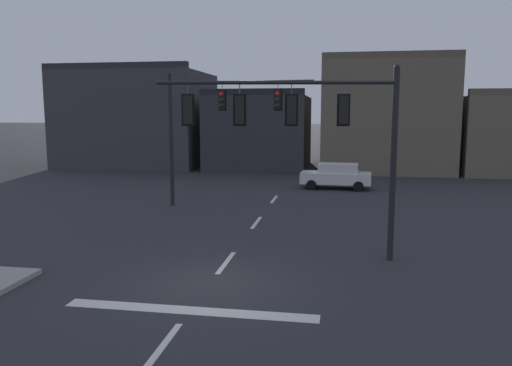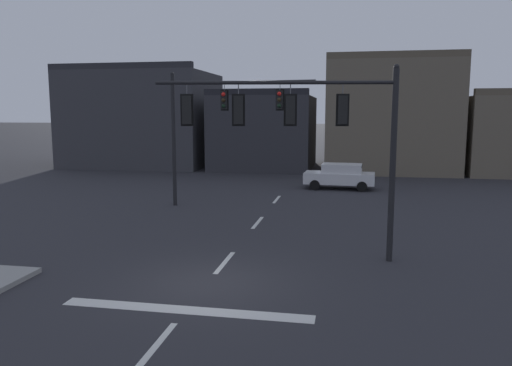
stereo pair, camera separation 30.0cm
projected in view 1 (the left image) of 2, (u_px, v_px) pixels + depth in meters
ground_plane at (210, 283)px, 14.20m from camera, size 400.00×400.00×0.00m
stop_bar_paint at (190, 310)px, 12.25m from camera, size 6.40×0.50×0.01m
lane_centreline at (226, 262)px, 16.15m from camera, size 0.16×26.40×0.01m
signal_mast_near_side at (309, 124)px, 15.87m from camera, size 7.63×1.28×6.35m
signal_mast_far_side at (209, 116)px, 24.77m from camera, size 7.44×1.15×6.89m
car_lot_nearside at (336, 175)px, 31.64m from camera, size 4.53×2.11×1.61m
building_row at (400, 123)px, 42.32m from camera, size 57.99×12.18×9.32m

